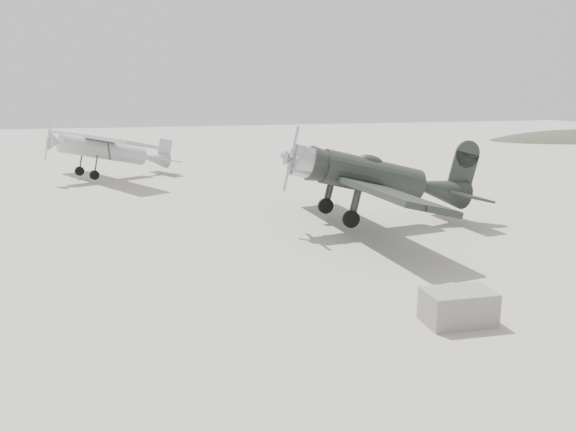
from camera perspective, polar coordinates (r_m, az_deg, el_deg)
The scene contains 4 objects.
ground at distance 17.69m, azimuth 1.50°, elevation -6.29°, with size 160.00×160.00×0.00m, color #9B968A.
lowwing_monoplane at distance 24.06m, azimuth 9.32°, elevation 3.76°, with size 8.85×12.28×3.99m.
highwing_monoplane at distance 39.16m, azimuth -17.80°, elevation 6.72°, with size 9.07×11.75×3.44m.
equipment_block at distance 14.88m, azimuth 16.89°, elevation -8.82°, with size 1.71×1.07×0.86m, color slate.
Camera 1 is at (-5.23, -15.91, 5.71)m, focal length 35.00 mm.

